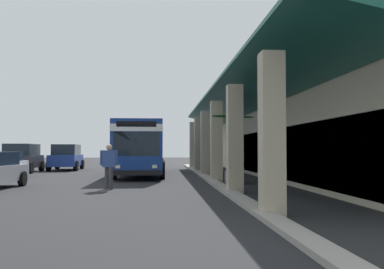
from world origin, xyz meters
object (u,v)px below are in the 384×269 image
at_px(parked_suv_charcoal, 22,158).
at_px(pedestrian, 109,164).
at_px(parked_sedan_white, 2,165).
at_px(potted_palm, 234,165).
at_px(transit_bus, 141,145).
at_px(parked_suv_blue, 66,157).

height_order(parked_suv_charcoal, pedestrian, parked_suv_charcoal).
height_order(parked_sedan_white, potted_palm, potted_palm).
xyz_separation_m(pedestrian, potted_palm, (-2.42, 5.44, -0.17)).
bearing_deg(transit_bus, parked_sedan_white, -71.92).
xyz_separation_m(parked_suv_charcoal, pedestrian, (12.75, 7.57, -0.00)).
relative_size(parked_sedan_white, parked_suv_blue, 0.92).
xyz_separation_m(parked_sedan_white, parked_suv_blue, (-9.27, 1.37, 0.27)).
relative_size(transit_bus, parked_suv_blue, 2.29).
distance_m(transit_bus, parked_sedan_white, 7.92).
relative_size(parked_suv_blue, parked_suv_charcoal, 1.00).
bearing_deg(pedestrian, transit_bus, 175.03).
xyz_separation_m(transit_bus, potted_palm, (6.75, 4.65, -1.01)).
distance_m(parked_suv_blue, parked_suv_charcoal, 3.98).
xyz_separation_m(parked_suv_charcoal, potted_palm, (10.33, 13.01, -0.17)).
bearing_deg(parked_sedan_white, parked_suv_charcoal, -171.39).
relative_size(parked_suv_blue, pedestrian, 2.75).
relative_size(parked_suv_charcoal, potted_palm, 1.53).
xyz_separation_m(transit_bus, parked_sedan_white, (2.43, -7.45, -1.10)).
bearing_deg(parked_suv_blue, potted_palm, 38.29).
relative_size(parked_sedan_white, potted_palm, 1.41).
height_order(parked_suv_charcoal, potted_palm, potted_palm).
distance_m(parked_sedan_white, parked_suv_charcoal, 6.09).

